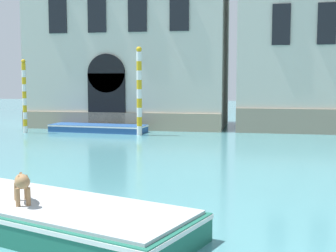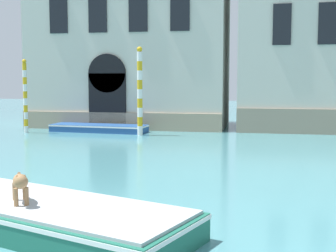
# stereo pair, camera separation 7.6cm
# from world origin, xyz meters

# --- Properties ---
(boat_foreground) EXTENTS (7.21, 4.42, 0.59)m
(boat_foreground) POSITION_xyz_m (2.07, 5.65, 0.31)
(boat_foreground) COLOR #1E6651
(boat_foreground) RESTS_ON ground_plane
(dog_on_deck) EXTENTS (0.60, 0.84, 0.63)m
(dog_on_deck) POSITION_xyz_m (2.01, 5.28, 1.00)
(dog_on_deck) COLOR #997047
(dog_on_deck) RESTS_ON boat_foreground
(boat_moored_near_palazzo) EXTENTS (5.58, 2.05, 0.41)m
(boat_moored_near_palazzo) POSITION_xyz_m (-2.29, 22.06, 0.22)
(boat_moored_near_palazzo) COLOR #234C8C
(boat_moored_near_palazzo) RESTS_ON ground_plane
(mooring_pole_0) EXTENTS (0.23, 0.23, 4.03)m
(mooring_pole_0) POSITION_xyz_m (-6.04, 20.78, 2.03)
(mooring_pole_0) COLOR white
(mooring_pole_0) RESTS_ON ground_plane
(mooring_pole_1) EXTENTS (0.29, 0.29, 4.64)m
(mooring_pole_1) POSITION_xyz_m (0.38, 20.96, 2.34)
(mooring_pole_1) COLOR white
(mooring_pole_1) RESTS_ON ground_plane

